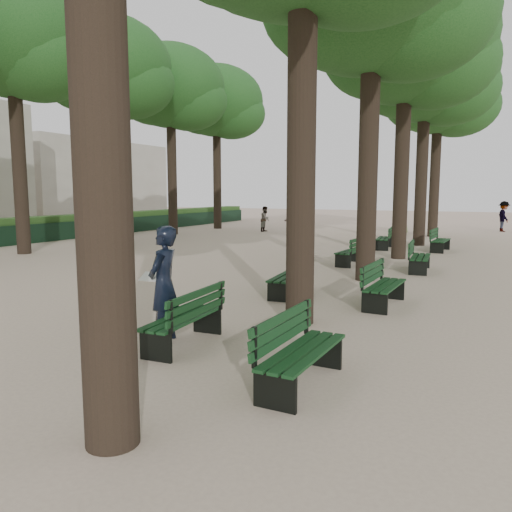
% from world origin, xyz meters
% --- Properties ---
extents(ground, '(120.00, 120.00, 0.00)m').
position_xyz_m(ground, '(0.00, 0.00, 0.00)').
color(ground, '#CBB099').
rests_on(ground, ground).
extents(tree_central_3, '(6.00, 6.00, 9.95)m').
position_xyz_m(tree_central_3, '(1.50, 13.00, 7.65)').
color(tree_central_3, '#33261C').
rests_on(tree_central_3, ground).
extents(tree_central_4, '(6.00, 6.00, 9.95)m').
position_xyz_m(tree_central_4, '(1.50, 18.00, 7.65)').
color(tree_central_4, '#33261C').
rests_on(tree_central_4, ground).
extents(tree_central_5, '(6.00, 6.00, 9.95)m').
position_xyz_m(tree_central_5, '(1.50, 23.00, 7.65)').
color(tree_central_5, '#33261C').
rests_on(tree_central_5, ground).
extents(tree_far_2, '(6.00, 6.00, 10.45)m').
position_xyz_m(tree_far_2, '(-12.00, 8.00, 8.14)').
color(tree_far_2, '#33261C').
rests_on(tree_far_2, ground).
extents(tree_far_3, '(6.00, 6.00, 10.45)m').
position_xyz_m(tree_far_3, '(-12.00, 13.00, 8.14)').
color(tree_far_3, '#33261C').
rests_on(tree_far_3, ground).
extents(tree_far_4, '(6.00, 6.00, 10.45)m').
position_xyz_m(tree_far_4, '(-12.00, 18.00, 8.14)').
color(tree_far_4, '#33261C').
rests_on(tree_far_4, ground).
extents(tree_far_5, '(6.00, 6.00, 10.45)m').
position_xyz_m(tree_far_5, '(-12.00, 23.00, 8.14)').
color(tree_far_5, '#33261C').
rests_on(tree_far_5, ground).
extents(bench_left_0, '(0.68, 1.83, 0.92)m').
position_xyz_m(bench_left_0, '(0.37, 0.88, 0.27)').
color(bench_left_0, black).
rests_on(bench_left_0, ground).
extents(bench_left_1, '(0.75, 1.85, 0.92)m').
position_xyz_m(bench_left_1, '(0.37, 5.23, 0.27)').
color(bench_left_1, black).
rests_on(bench_left_1, ground).
extents(bench_left_2, '(0.68, 1.83, 0.92)m').
position_xyz_m(bench_left_2, '(0.37, 10.68, 0.27)').
color(bench_left_2, black).
rests_on(bench_left_2, ground).
extents(bench_left_3, '(0.76, 1.85, 0.92)m').
position_xyz_m(bench_left_3, '(0.37, 15.89, 0.27)').
color(bench_left_3, black).
rests_on(bench_left_3, ground).
extents(bench_right_0, '(0.62, 1.82, 0.92)m').
position_xyz_m(bench_right_0, '(2.63, 0.15, 0.27)').
color(bench_right_0, black).
rests_on(bench_right_0, ground).
extents(bench_right_1, '(0.63, 1.82, 0.92)m').
position_xyz_m(bench_right_1, '(2.63, 5.06, 0.27)').
color(bench_right_1, black).
rests_on(bench_right_1, ground).
extents(bench_right_2, '(0.71, 1.84, 0.92)m').
position_xyz_m(bench_right_2, '(2.63, 10.21, 0.27)').
color(bench_right_2, black).
rests_on(bench_right_2, ground).
extents(bench_right_3, '(0.67, 1.83, 0.92)m').
position_xyz_m(bench_right_3, '(2.63, 15.96, 0.27)').
color(bench_right_3, black).
rests_on(bench_right_3, ground).
extents(man_with_map, '(0.68, 0.81, 1.89)m').
position_xyz_m(man_with_map, '(-0.05, 0.95, 0.94)').
color(man_with_map, black).
rests_on(man_with_map, ground).
extents(pedestrian_b, '(0.70, 1.25, 1.85)m').
position_xyz_m(pedestrian_b, '(4.96, 28.39, 0.92)').
color(pedestrian_b, '#262628').
rests_on(pedestrian_b, ground).
extents(pedestrian_d, '(0.44, 0.93, 1.85)m').
position_xyz_m(pedestrian_d, '(-0.25, 24.02, 0.92)').
color(pedestrian_d, '#262628').
rests_on(pedestrian_d, ground).
extents(pedestrian_e, '(0.34, 1.48, 1.59)m').
position_xyz_m(pedestrian_e, '(-5.55, 20.23, 0.80)').
color(pedestrian_e, '#262628').
rests_on(pedestrian_e, ground).
extents(pedestrian_a, '(0.31, 0.75, 1.53)m').
position_xyz_m(pedestrian_a, '(-8.07, 22.04, 0.77)').
color(pedestrian_a, '#262628').
rests_on(pedestrian_a, ground).
extents(fence, '(0.08, 42.00, 0.90)m').
position_xyz_m(fence, '(-15.00, 11.00, 0.45)').
color(fence, black).
rests_on(fence, ground).
extents(hedge, '(1.20, 42.00, 1.20)m').
position_xyz_m(hedge, '(-15.70, 11.00, 0.60)').
color(hedge, '#234919').
rests_on(hedge, ground).
extents(building_far, '(12.00, 16.00, 7.00)m').
position_xyz_m(building_far, '(-33.00, 30.00, 3.50)').
color(building_far, '#B7B2A3').
rests_on(building_far, ground).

